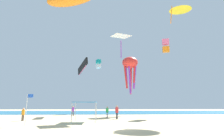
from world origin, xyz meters
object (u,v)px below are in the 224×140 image
(person_near_tent, at_px, (117,111))
(kite_box_pink, at_px, (166,46))
(person_central, at_px, (23,113))
(kite_box_teal, at_px, (98,64))
(kite_octopus_red, at_px, (130,64))
(kite_delta_yellow, at_px, (180,8))
(person_leftmost, at_px, (107,111))
(person_rightmost, at_px, (73,110))
(banner_flag, at_px, (27,106))
(kite_diamond_white, at_px, (121,37))
(kite_parafoil_black, at_px, (83,67))
(canopy_tent, at_px, (85,103))

(person_near_tent, bearing_deg, kite_box_pink, -59.96)
(person_central, height_order, kite_box_teal, kite_box_teal)
(kite_box_pink, bearing_deg, kite_octopus_red, 2.89)
(kite_delta_yellow, xyz_separation_m, kite_box_pink, (-0.49, 6.23, -4.34))
(kite_box_teal, xyz_separation_m, kite_octopus_red, (6.55, -10.01, -2.33))
(person_leftmost, height_order, person_central, person_leftmost)
(person_rightmost, relative_size, banner_flag, 0.57)
(person_central, xyz_separation_m, banner_flag, (2.49, -4.89, 0.95))
(kite_box_teal, height_order, kite_octopus_red, kite_box_teal)
(kite_box_teal, xyz_separation_m, kite_diamond_white, (4.08, -17.18, 0.50))
(kite_delta_yellow, bearing_deg, kite_parafoil_black, 160.07)
(banner_flag, bearing_deg, kite_delta_yellow, 20.18)
(banner_flag, relative_size, kite_box_pink, 1.12)
(person_leftmost, bearing_deg, kite_box_teal, -167.75)
(kite_delta_yellow, bearing_deg, person_central, -167.75)
(person_leftmost, height_order, person_rightmost, person_rightmost)
(canopy_tent, bearing_deg, kite_parafoil_black, 98.98)
(person_near_tent, xyz_separation_m, kite_box_teal, (-3.29, 18.34, 10.95))
(person_rightmost, height_order, kite_box_pink, kite_box_pink)
(person_near_tent, relative_size, kite_box_teal, 0.82)
(kite_box_teal, height_order, kite_box_pink, kite_box_pink)
(person_near_tent, bearing_deg, kite_box_teal, 5.98)
(person_leftmost, relative_size, kite_box_pink, 0.62)
(person_rightmost, distance_m, kite_parafoil_black, 8.52)
(person_central, height_order, banner_flag, banner_flag)
(kite_box_teal, relative_size, kite_box_pink, 0.84)
(banner_flag, height_order, kite_box_teal, kite_box_teal)
(person_near_tent, bearing_deg, kite_octopus_red, -25.57)
(person_near_tent, distance_m, person_rightmost, 10.21)
(person_central, xyz_separation_m, kite_octopus_red, (15.34, 10.21, 8.80))
(person_rightmost, distance_m, kite_delta_yellow, 25.23)
(person_near_tent, distance_m, kite_parafoil_black, 13.39)
(canopy_tent, bearing_deg, kite_delta_yellow, 16.40)
(person_leftmost, relative_size, person_central, 1.07)
(banner_flag, height_order, kite_box_pink, kite_box_pink)
(person_leftmost, bearing_deg, kite_diamond_white, 63.81)
(person_near_tent, xyz_separation_m, kite_diamond_white, (0.79, 1.16, 11.45))
(banner_flag, xyz_separation_m, kite_octopus_red, (12.86, 15.11, 7.85))
(kite_box_teal, bearing_deg, canopy_tent, 56.69)
(person_rightmost, xyz_separation_m, kite_octopus_red, (10.59, 1.23, 8.72))
(person_central, bearing_deg, kite_delta_yellow, 101.23)
(person_central, distance_m, kite_box_pink, 26.82)
(person_central, distance_m, banner_flag, 5.57)
(kite_diamond_white, height_order, kite_box_pink, kite_box_pink)
(kite_delta_yellow, bearing_deg, kite_octopus_red, 139.47)
(canopy_tent, height_order, person_leftmost, canopy_tent)
(canopy_tent, bearing_deg, person_central, 167.27)
(person_central, relative_size, person_rightmost, 0.92)
(kite_diamond_white, height_order, kite_parafoil_black, kite_diamond_white)
(person_rightmost, distance_m, kite_box_teal, 16.26)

